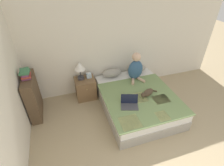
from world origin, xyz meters
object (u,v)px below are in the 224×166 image
at_px(table_lamp, 80,67).
at_px(tissue_box, 89,75).
at_px(laptop_open, 129,104).
at_px(bed, 137,100).
at_px(pillow_near, 112,73).
at_px(nightstand, 86,88).
at_px(bookshelf, 33,97).
at_px(cat_tabby, 148,93).
at_px(pillow_far, 137,69).
at_px(book_stack_top, 25,74).
at_px(person_sitting, 136,68).

xyz_separation_m(table_lamp, tissue_box, (0.21, 0.01, -0.27)).
bearing_deg(laptop_open, bed, 63.09).
xyz_separation_m(pillow_near, nightstand, (-0.73, -0.07, -0.29)).
height_order(laptop_open, nightstand, laptop_open).
xyz_separation_m(laptop_open, tissue_box, (-0.61, 1.21, 0.10)).
relative_size(bed, bookshelf, 2.02).
xyz_separation_m(cat_tabby, table_lamp, (-1.33, 1.00, 0.34)).
distance_m(pillow_near, cat_tabby, 1.14).
bearing_deg(pillow_far, table_lamp, -179.54).
bearing_deg(bed, book_stack_top, 166.78).
height_order(pillow_near, cat_tabby, pillow_near).
bearing_deg(bookshelf, pillow_near, 9.29).
distance_m(bed, book_stack_top, 2.51).
distance_m(bed, person_sitting, 0.81).
relative_size(pillow_near, nightstand, 0.93).
relative_size(pillow_far, laptop_open, 1.21).
height_order(cat_tabby, tissue_box, tissue_box).
height_order(pillow_near, person_sitting, person_sitting).
height_order(cat_tabby, table_lamp, table_lamp).
bearing_deg(pillow_far, nightstand, -177.41).
xyz_separation_m(pillow_near, laptop_open, (0.00, -1.21, -0.05)).
bearing_deg(laptop_open, person_sitting, 78.17).
relative_size(bed, person_sitting, 2.78).
bearing_deg(pillow_far, bookshelf, -173.17).
xyz_separation_m(bed, pillow_near, (-0.36, 0.86, 0.34)).
xyz_separation_m(bed, pillow_far, (0.36, 0.86, 0.34)).
bearing_deg(table_lamp, tissue_box, 3.28).
distance_m(table_lamp, bookshelf, 1.23).
relative_size(bed, pillow_near, 3.96).
relative_size(laptop_open, bookshelf, 0.42).
distance_m(laptop_open, table_lamp, 1.49).
bearing_deg(tissue_box, table_lamp, -176.72).
bearing_deg(laptop_open, nightstand, 140.99).
distance_m(laptop_open, tissue_box, 1.36).
bearing_deg(person_sitting, tissue_box, 165.48).
distance_m(pillow_near, table_lamp, 0.87).
bearing_deg(book_stack_top, tissue_box, 13.46).
xyz_separation_m(bookshelf, book_stack_top, (0.00, -0.00, 0.60)).
distance_m(cat_tabby, bookshelf, 2.56).
bearing_deg(table_lamp, cat_tabby, -36.97).
relative_size(pillow_far, cat_tabby, 1.07).
bearing_deg(pillow_near, book_stack_top, -170.64).
height_order(nightstand, bookshelf, bookshelf).
bearing_deg(cat_tabby, pillow_near, -87.65).
bearing_deg(cat_tabby, book_stack_top, -40.66).
distance_m(nightstand, book_stack_top, 1.49).
xyz_separation_m(pillow_near, pillow_far, (0.71, 0.00, 0.00)).
relative_size(pillow_far, tissue_box, 3.65).
distance_m(nightstand, tissue_box, 0.36).
distance_m(pillow_near, person_sitting, 0.65).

